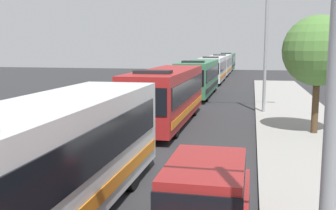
{
  "coord_description": "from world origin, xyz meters",
  "views": [
    {
      "loc": [
        3.3,
        4.35,
        4.32
      ],
      "look_at": [
        -0.0,
        19.96,
        1.97
      ],
      "focal_mm": 42.48,
      "sensor_mm": 36.0,
      "label": 1
    }
  ],
  "objects_px": {
    "white_suv": "(205,203)",
    "roadside_tree": "(318,51)",
    "bus_second_in_line": "(167,94)",
    "bus_tail_end": "(227,61)",
    "bus_rear": "(221,64)",
    "bus_middle": "(199,77)",
    "bus_fourth_in_line": "(213,69)",
    "streetlamp_mid": "(266,30)",
    "bus_lead": "(45,162)"
  },
  "relations": [
    {
      "from": "bus_second_in_line",
      "to": "bus_fourth_in_line",
      "type": "relative_size",
      "value": 1.03
    },
    {
      "from": "white_suv",
      "to": "streetlamp_mid",
      "type": "distance_m",
      "value": 18.63
    },
    {
      "from": "bus_lead",
      "to": "bus_fourth_in_line",
      "type": "bearing_deg",
      "value": 90.0
    },
    {
      "from": "bus_lead",
      "to": "bus_rear",
      "type": "distance_m",
      "value": 52.89
    },
    {
      "from": "bus_tail_end",
      "to": "streetlamp_mid",
      "type": "bearing_deg",
      "value": -83.68
    },
    {
      "from": "bus_second_in_line",
      "to": "white_suv",
      "type": "bearing_deg",
      "value": -74.68
    },
    {
      "from": "white_suv",
      "to": "roadside_tree",
      "type": "bearing_deg",
      "value": 71.86
    },
    {
      "from": "bus_lead",
      "to": "bus_tail_end",
      "type": "xyz_separation_m",
      "value": [
        0.0,
        66.75,
        0.0
      ]
    },
    {
      "from": "bus_rear",
      "to": "bus_second_in_line",
      "type": "bearing_deg",
      "value": -90.0
    },
    {
      "from": "bus_second_in_line",
      "to": "bus_rear",
      "type": "distance_m",
      "value": 39.46
    },
    {
      "from": "bus_lead",
      "to": "streetlamp_mid",
      "type": "xyz_separation_m",
      "value": [
        5.4,
        17.98,
        3.66
      ]
    },
    {
      "from": "white_suv",
      "to": "roadside_tree",
      "type": "height_order",
      "value": "roadside_tree"
    },
    {
      "from": "bus_lead",
      "to": "bus_middle",
      "type": "bearing_deg",
      "value": 90.0
    },
    {
      "from": "bus_second_in_line",
      "to": "streetlamp_mid",
      "type": "relative_size",
      "value": 1.26
    },
    {
      "from": "bus_middle",
      "to": "white_suv",
      "type": "bearing_deg",
      "value": -82.13
    },
    {
      "from": "bus_middle",
      "to": "roadside_tree",
      "type": "distance_m",
      "value": 16.74
    },
    {
      "from": "bus_lead",
      "to": "white_suv",
      "type": "height_order",
      "value": "bus_lead"
    },
    {
      "from": "bus_second_in_line",
      "to": "white_suv",
      "type": "height_order",
      "value": "bus_second_in_line"
    },
    {
      "from": "bus_rear",
      "to": "bus_tail_end",
      "type": "bearing_deg",
      "value": 90.0
    },
    {
      "from": "bus_second_in_line",
      "to": "white_suv",
      "type": "distance_m",
      "value": 14.01
    },
    {
      "from": "bus_second_in_line",
      "to": "streetlamp_mid",
      "type": "distance_m",
      "value": 7.95
    },
    {
      "from": "bus_second_in_line",
      "to": "bus_middle",
      "type": "bearing_deg",
      "value": 90.0
    },
    {
      "from": "bus_middle",
      "to": "white_suv",
      "type": "height_order",
      "value": "bus_middle"
    },
    {
      "from": "bus_rear",
      "to": "white_suv",
      "type": "relative_size",
      "value": 2.49
    },
    {
      "from": "bus_rear",
      "to": "bus_fourth_in_line",
      "type": "bearing_deg",
      "value": -90.0
    },
    {
      "from": "bus_lead",
      "to": "bus_second_in_line",
      "type": "distance_m",
      "value": 13.44
    },
    {
      "from": "bus_fourth_in_line",
      "to": "white_suv",
      "type": "height_order",
      "value": "bus_fourth_in_line"
    },
    {
      "from": "bus_middle",
      "to": "streetlamp_mid",
      "type": "distance_m",
      "value": 10.88
    },
    {
      "from": "bus_fourth_in_line",
      "to": "bus_rear",
      "type": "relative_size",
      "value": 0.85
    },
    {
      "from": "bus_second_in_line",
      "to": "bus_fourth_in_line",
      "type": "bearing_deg",
      "value": 90.0
    },
    {
      "from": "bus_tail_end",
      "to": "white_suv",
      "type": "xyz_separation_m",
      "value": [
        3.7,
        -66.81,
        -0.66
      ]
    },
    {
      "from": "bus_second_in_line",
      "to": "bus_tail_end",
      "type": "xyz_separation_m",
      "value": [
        0.0,
        53.31,
        0.0
      ]
    },
    {
      "from": "bus_fourth_in_line",
      "to": "bus_tail_end",
      "type": "xyz_separation_m",
      "value": [
        0.0,
        26.81,
        0.0
      ]
    },
    {
      "from": "bus_middle",
      "to": "bus_tail_end",
      "type": "xyz_separation_m",
      "value": [
        0.0,
        40.07,
        0.0
      ]
    },
    {
      "from": "bus_fourth_in_line",
      "to": "streetlamp_mid",
      "type": "bearing_deg",
      "value": -76.19
    },
    {
      "from": "bus_rear",
      "to": "white_suv",
      "type": "distance_m",
      "value": 53.09
    },
    {
      "from": "bus_tail_end",
      "to": "bus_second_in_line",
      "type": "bearing_deg",
      "value": -90.0
    },
    {
      "from": "bus_tail_end",
      "to": "streetlamp_mid",
      "type": "height_order",
      "value": "streetlamp_mid"
    },
    {
      "from": "roadside_tree",
      "to": "white_suv",
      "type": "bearing_deg",
      "value": -108.14
    },
    {
      "from": "bus_rear",
      "to": "bus_lead",
      "type": "bearing_deg",
      "value": -90.0
    },
    {
      "from": "bus_middle",
      "to": "streetlamp_mid",
      "type": "relative_size",
      "value": 1.31
    },
    {
      "from": "bus_tail_end",
      "to": "roadside_tree",
      "type": "relative_size",
      "value": 2.11
    },
    {
      "from": "bus_lead",
      "to": "bus_second_in_line",
      "type": "bearing_deg",
      "value": 90.0
    },
    {
      "from": "bus_fourth_in_line",
      "to": "bus_tail_end",
      "type": "relative_size",
      "value": 0.89
    },
    {
      "from": "bus_middle",
      "to": "bus_tail_end",
      "type": "height_order",
      "value": "same"
    },
    {
      "from": "bus_second_in_line",
      "to": "bus_tail_end",
      "type": "relative_size",
      "value": 0.91
    },
    {
      "from": "bus_middle",
      "to": "bus_rear",
      "type": "bearing_deg",
      "value": 90.0
    },
    {
      "from": "bus_fourth_in_line",
      "to": "bus_tail_end",
      "type": "distance_m",
      "value": 26.81
    },
    {
      "from": "bus_fourth_in_line",
      "to": "white_suv",
      "type": "bearing_deg",
      "value": -84.72
    },
    {
      "from": "white_suv",
      "to": "bus_lead",
      "type": "bearing_deg",
      "value": 179.05
    }
  ]
}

